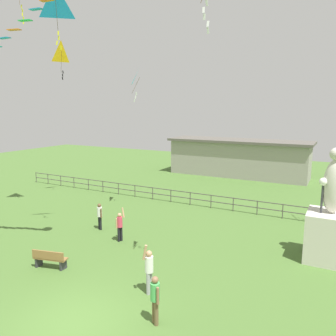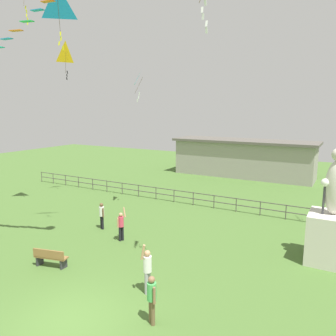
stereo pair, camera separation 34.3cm
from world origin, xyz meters
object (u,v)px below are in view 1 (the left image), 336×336
at_px(person_4, 149,268).
at_px(lamppost, 322,200).
at_px(person_3, 100,215).
at_px(person_0, 155,297).
at_px(statue_monument, 330,228).
at_px(kite_1, 56,1).
at_px(kite_5, 62,52).
at_px(person_2, 120,225).
at_px(park_bench, 50,258).
at_px(kite_3, 140,78).

bearing_deg(person_4, lamppost, 48.28).
bearing_deg(person_3, person_4, -36.45).
bearing_deg(person_3, person_0, -39.65).
xyz_separation_m(statue_monument, person_3, (-11.72, -1.78, -0.67)).
height_order(lamppost, kite_1, kite_1).
relative_size(statue_monument, kite_5, 1.95).
xyz_separation_m(person_2, person_3, (-2.03, 0.84, -0.01)).
bearing_deg(person_0, park_bench, 169.38).
height_order(statue_monument, kite_3, kite_3).
xyz_separation_m(lamppost, person_3, (-11.31, -1.58, -1.97)).
bearing_deg(person_2, person_0, -44.83).
xyz_separation_m(person_0, kite_1, (-7.41, 3.74, 10.79)).
xyz_separation_m(person_0, person_2, (-5.05, 5.02, -0.05)).
relative_size(person_2, kite_5, 0.67).
height_order(person_2, kite_1, kite_1).
bearing_deg(lamppost, park_bench, -148.05).
distance_m(lamppost, person_2, 9.79).
bearing_deg(person_2, person_3, 157.37).
bearing_deg(person_3, lamppost, 7.95).
relative_size(person_0, kite_3, 0.79).
xyz_separation_m(kite_3, kite_5, (-6.26, -0.29, 2.00)).
relative_size(park_bench, kite_5, 0.58).
distance_m(kite_1, kite_3, 6.91).
xyz_separation_m(person_2, kite_1, (-2.36, -1.28, 10.83)).
bearing_deg(lamppost, kite_3, 167.30).
distance_m(statue_monument, person_0, 8.97).
height_order(person_0, person_4, person_4).
relative_size(person_3, kite_5, 0.58).
bearing_deg(person_4, person_2, 137.89).
distance_m(person_0, person_4, 1.83).
relative_size(person_2, person_4, 0.89).
xyz_separation_m(lamppost, kite_5, (-17.37, 2.21, 7.89)).
height_order(person_0, person_2, person_2).
bearing_deg(kite_3, person_0, -55.35).
bearing_deg(park_bench, kite_5, 130.18).
relative_size(lamppost, kite_5, 1.45).
bearing_deg(kite_3, person_2, -69.68).
xyz_separation_m(park_bench, kite_1, (-1.49, 2.63, 11.27)).
xyz_separation_m(person_0, kite_5, (-13.14, 9.66, 9.80)).
relative_size(person_0, person_2, 0.92).
bearing_deg(statue_monument, person_3, -171.34).
xyz_separation_m(person_4, kite_5, (-12.03, 8.20, 9.74)).
relative_size(person_0, kite_5, 0.62).
bearing_deg(person_4, person_3, 143.55).
xyz_separation_m(person_3, kite_5, (-6.06, 3.79, 9.86)).
bearing_deg(kite_1, kite_3, 85.05).
height_order(lamppost, park_bench, lamppost).
height_order(statue_monument, kite_1, kite_1).
distance_m(statue_monument, kite_5, 20.11).
height_order(person_2, person_3, person_2).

